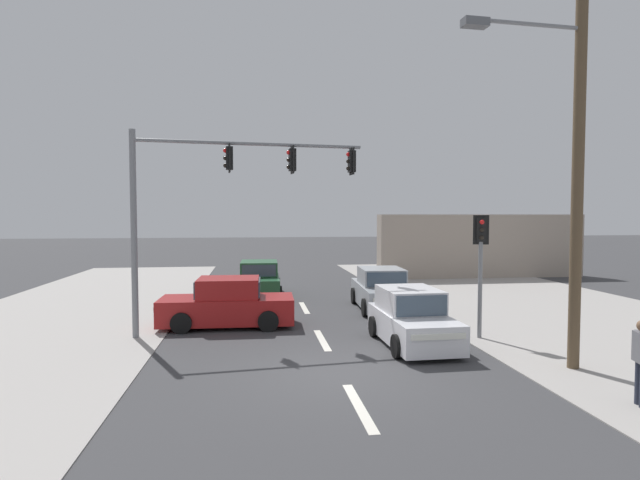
{
  "coord_description": "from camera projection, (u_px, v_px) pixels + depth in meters",
  "views": [
    {
      "loc": [
        -1.94,
        -10.91,
        3.55
      ],
      "look_at": [
        0.08,
        4.0,
        2.81
      ],
      "focal_mm": 28.0,
      "sensor_mm": 36.0,
      "label": 1
    }
  ],
  "objects": [
    {
      "name": "sedan_receding_far",
      "position": [
        381.0,
        291.0,
        18.83
      ],
      "size": [
        2.06,
        4.32,
        1.56
      ],
      "color": "#A3A8AD",
      "rests_on": "ground"
    },
    {
      "name": "pedestal_signal_right_kerb",
      "position": [
        481.0,
        255.0,
        14.26
      ],
      "size": [
        0.44,
        0.31,
        3.56
      ],
      "color": "slate",
      "rests_on": "ground"
    },
    {
      "name": "sedan_oncoming_near",
      "position": [
        228.0,
        305.0,
        15.91
      ],
      "size": [
        4.28,
        1.98,
        1.56
      ],
      "color": "maroon",
      "rests_on": "ground"
    },
    {
      "name": "kerb_left_verge",
      "position": [
        19.0,
        341.0,
        14.05
      ],
      "size": [
        8.0,
        40.0,
        0.02
      ],
      "primitive_type": "cube",
      "color": "#A39E99",
      "rests_on": "ground"
    },
    {
      "name": "ground_plane",
      "position": [
        340.0,
        373.0,
        11.23
      ],
      "size": [
        140.0,
        140.0,
        0.0
      ],
      "primitive_type": "plane",
      "color": "#3A3A3D"
    },
    {
      "name": "lane_dash_mid",
      "position": [
        322.0,
        340.0,
        14.2
      ],
      "size": [
        0.2,
        2.4,
        0.01
      ],
      "primitive_type": "cube",
      "color": "silver",
      "rests_on": "ground"
    },
    {
      "name": "sedan_kerbside_parked",
      "position": [
        259.0,
        281.0,
        21.75
      ],
      "size": [
        1.97,
        4.28,
        1.56
      ],
      "color": "#235633",
      "rests_on": "ground"
    },
    {
      "name": "kerb_right_verge",
      "position": [
        635.0,
        338.0,
        14.41
      ],
      "size": [
        10.0,
        44.0,
        0.02
      ],
      "primitive_type": "cube",
      "color": "#A39E99",
      "rests_on": "ground"
    },
    {
      "name": "traffic_signal_mast",
      "position": [
        218.0,
        188.0,
        14.78
      ],
      "size": [
        6.86,
        0.98,
        6.0
      ],
      "color": "slate",
      "rests_on": "ground"
    },
    {
      "name": "hatchback_oncoming_mid",
      "position": [
        412.0,
        319.0,
        13.67
      ],
      "size": [
        1.84,
        3.67,
        1.53
      ],
      "color": "silver",
      "rests_on": "ground"
    },
    {
      "name": "utility_pole_foreground_right",
      "position": [
        574.0,
        118.0,
        11.23
      ],
      "size": [
        3.78,
        0.46,
        10.74
      ],
      "color": "brown",
      "rests_on": "ground"
    },
    {
      "name": "shopfront_wall_far",
      "position": [
        481.0,
        246.0,
        28.45
      ],
      "size": [
        12.0,
        1.0,
        3.6
      ],
      "primitive_type": "cube",
      "color": "#A39384",
      "rests_on": "ground"
    },
    {
      "name": "lane_dash_near",
      "position": [
        359.0,
        407.0,
        9.25
      ],
      "size": [
        0.2,
        2.4,
        0.01
      ],
      "primitive_type": "cube",
      "color": "silver",
      "rests_on": "ground"
    },
    {
      "name": "lane_dash_far",
      "position": [
        304.0,
        308.0,
        19.15
      ],
      "size": [
        0.2,
        2.4,
        0.01
      ],
      "primitive_type": "cube",
      "color": "silver",
      "rests_on": "ground"
    }
  ]
}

